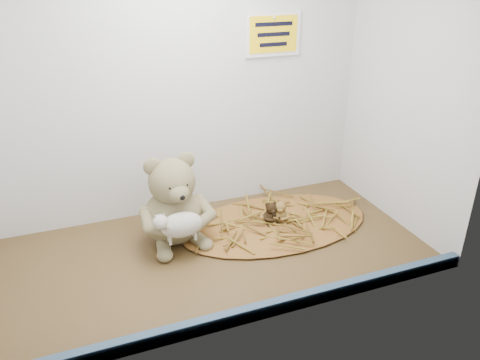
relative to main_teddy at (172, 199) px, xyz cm
name	(u,v)px	position (x,y,z in cm)	size (l,w,h in cm)	color
alcove_shell	(200,90)	(8.67, -2.22, 31.51)	(120.40, 60.20, 90.40)	#402D16
front_rail	(253,312)	(8.67, -40.02, -11.69)	(119.28, 2.20, 3.60)	#3B5270
straw_bed	(275,223)	(31.61, -2.88, -12.89)	(61.55, 35.74, 1.19)	brown
main_teddy	(172,199)	(0.00, 0.00, 0.00)	(21.75, 22.96, 26.98)	#918459
toy_lamb	(181,225)	(0.00, -9.67, -3.16)	(15.34, 9.36, 9.92)	beige
mini_teddy_tan	(280,211)	(33.05, -3.17, -8.61)	(5.95, 6.28, 7.38)	olive
mini_teddy_brown	(271,212)	(30.16, -2.59, -8.70)	(5.80, 6.12, 7.19)	black
wall_sign	(273,34)	(38.67, 18.18, 41.51)	(16.00, 1.20, 11.00)	yellow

